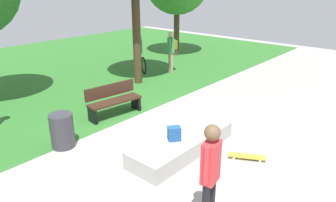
% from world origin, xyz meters
% --- Properties ---
extents(ground_plane, '(28.00, 28.00, 0.00)m').
position_xyz_m(ground_plane, '(0.00, 0.00, 0.00)').
color(ground_plane, '#9E9993').
extents(grass_lawn, '(26.60, 12.97, 0.01)m').
position_xyz_m(grass_lawn, '(0.00, 7.52, 0.00)').
color(grass_lawn, '#2D6B28').
rests_on(grass_lawn, ground_plane).
extents(concrete_ledge, '(2.79, 0.94, 0.38)m').
position_xyz_m(concrete_ledge, '(-0.40, -1.24, 0.19)').
color(concrete_ledge, '#A8A59E').
rests_on(concrete_ledge, ground_plane).
extents(backpack_on_ledge, '(0.34, 0.33, 0.32)m').
position_xyz_m(backpack_on_ledge, '(-0.65, -1.21, 0.54)').
color(backpack_on_ledge, '#1E4C8C').
rests_on(backpack_on_ledge, concrete_ledge).
extents(skater_performing_trick, '(0.42, 0.26, 1.82)m').
position_xyz_m(skater_performing_trick, '(-2.05, -3.06, 1.08)').
color(skater_performing_trick, black).
rests_on(skater_performing_trick, ground_plane).
extents(skateboard_by_ledge, '(0.55, 0.80, 0.08)m').
position_xyz_m(skateboard_by_ledge, '(0.27, -2.54, 0.06)').
color(skateboard_by_ledge, gold).
rests_on(skateboard_by_ledge, ground_plane).
extents(park_bench_by_oak, '(1.65, 0.68, 0.91)m').
position_xyz_m(park_bench_by_oak, '(-0.05, 1.56, 0.48)').
color(park_bench_by_oak, '#331E14').
rests_on(park_bench_by_oak, ground_plane).
extents(trash_bin, '(0.55, 0.55, 0.83)m').
position_xyz_m(trash_bin, '(-2.06, 1.03, 0.41)').
color(trash_bin, '#333338').
rests_on(trash_bin, ground_plane).
extents(pedestrian_with_backpack, '(0.44, 0.42, 1.72)m').
position_xyz_m(pedestrian_with_backpack, '(4.50, 3.23, 1.04)').
color(pedestrian_with_backpack, tan).
rests_on(pedestrian_with_backpack, ground_plane).
extents(cyclist_on_bicycle, '(0.92, 1.63, 1.52)m').
position_xyz_m(cyclist_on_bicycle, '(3.92, 4.53, 0.63)').
color(cyclist_on_bicycle, black).
rests_on(cyclist_on_bicycle, ground_plane).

